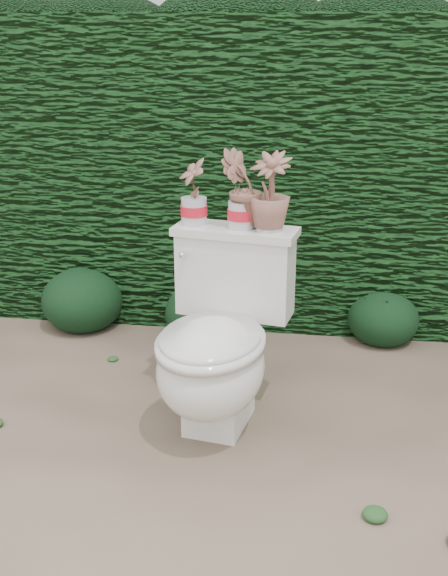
# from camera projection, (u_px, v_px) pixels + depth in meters

# --- Properties ---
(ground) EXTENTS (60.00, 60.00, 0.00)m
(ground) POSITION_uv_depth(u_px,v_px,m) (181.00, 440.00, 2.85)
(ground) COLOR gray
(ground) RESTS_ON ground
(hedge) EXTENTS (8.00, 1.00, 1.60)m
(hedge) POSITION_uv_depth(u_px,v_px,m) (233.00, 165.00, 4.06)
(hedge) COLOR #194A18
(hedge) RESTS_ON ground
(toilet) EXTENTS (0.56, 0.74, 0.78)m
(toilet) POSITION_uv_depth(u_px,v_px,m) (217.00, 346.00, 2.83)
(toilet) COLOR silver
(toilet) RESTS_ON ground
(potted_plant_left) EXTENTS (0.15, 0.16, 0.25)m
(potted_plant_left) POSITION_uv_depth(u_px,v_px,m) (194.00, 194.00, 2.91)
(potted_plant_left) COLOR #397323
(potted_plant_left) RESTS_ON toilet
(potted_plant_center) EXTENTS (0.20, 0.18, 0.30)m
(potted_plant_center) POSITION_uv_depth(u_px,v_px,m) (241.00, 191.00, 2.84)
(potted_plant_center) COLOR #397323
(potted_plant_center) RESTS_ON toilet
(potted_plant_right) EXTENTS (0.21, 0.21, 0.30)m
(potted_plant_right) POSITION_uv_depth(u_px,v_px,m) (270.00, 194.00, 2.81)
(potted_plant_right) COLOR #397323
(potted_plant_right) RESTS_ON toilet
(liriope_clump_2) EXTENTS (0.44, 0.44, 0.35)m
(liriope_clump_2) POSITION_uv_depth(u_px,v_px,m) (82.00, 295.00, 3.87)
(liriope_clump_2) COLOR black
(liriope_clump_2) RESTS_ON ground
(liriope_clump_3) EXTENTS (0.41, 0.41, 0.33)m
(liriope_clump_3) POSITION_uv_depth(u_px,v_px,m) (205.00, 308.00, 3.73)
(liriope_clump_3) COLOR black
(liriope_clump_3) RESTS_ON ground
(liriope_clump_4) EXTENTS (0.36, 0.36, 0.29)m
(liriope_clump_4) POSITION_uv_depth(u_px,v_px,m) (384.00, 313.00, 3.71)
(liriope_clump_4) COLOR black
(liriope_clump_4) RESTS_ON ground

